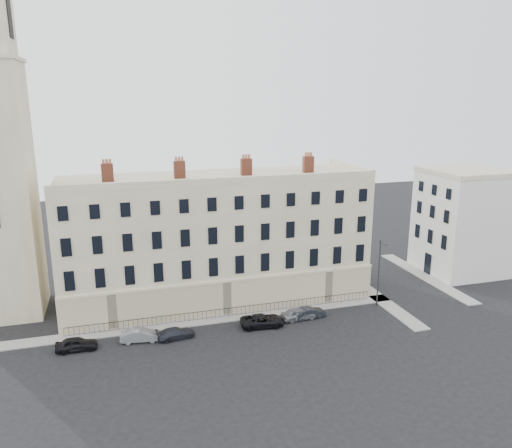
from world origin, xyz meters
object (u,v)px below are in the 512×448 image
Objects in this scene: car_a at (77,344)px; car_f at (309,313)px; streetlamp at (379,270)px; car_c at (176,333)px; car_e at (298,314)px; car_b at (141,335)px; car_d at (262,321)px.

car_f is at bearing -88.52° from car_a.
car_f is at bearing 174.38° from streetlamp.
car_f reaches higher than car_c.
car_c is at bearing -91.02° from car_a.
car_b is at bearing 87.45° from car_e.
car_d is at bearing 174.92° from streetlamp.
car_b is 0.84× the size of car_d.
car_a is at bearing 80.01° from car_c.
car_d is at bearing 90.82° from car_f.
car_e reaches higher than car_d.
car_a is 1.07× the size of car_f.
car_f is 9.78m from streetlamp.
streetlamp is (33.69, 1.02, 3.88)m from car_a.
car_a reaches higher than car_d.
car_a is at bearing 171.94° from streetlamp.
car_a reaches higher than car_e.
car_b is 1.03× the size of car_e.
car_c is (3.49, -0.43, -0.09)m from car_b.
car_d is 1.22× the size of car_e.
streetlamp is (27.51, 0.87, 3.89)m from car_b.
car_a is at bearing 87.66° from car_e.
car_c is 0.83× the size of car_d.
car_e reaches higher than car_b.
car_a is 0.49× the size of streetlamp.
car_e is at bearing -82.41° from car_b.
car_c is 24.39m from streetlamp.
car_d is (12.88, -0.34, 0.00)m from car_b.
car_a is 33.93m from streetlamp.
car_a is at bearing 98.39° from car_b.
streetlamp is at bearing -87.64° from car_a.
car_d reaches higher than car_c.
streetlamp is at bearing -80.44° from car_d.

